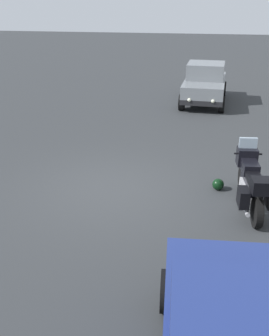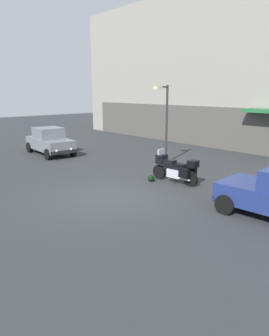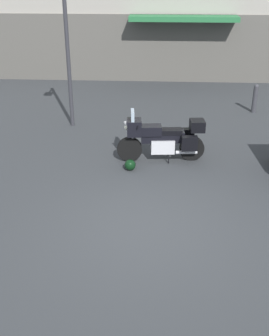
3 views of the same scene
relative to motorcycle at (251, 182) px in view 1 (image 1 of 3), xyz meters
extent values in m
plane|color=#2D3033|center=(-0.38, -3.21, -0.62)|extent=(80.00, 80.00, 0.00)
cylinder|color=black|center=(-0.85, -0.08, -0.30)|extent=(0.65, 0.20, 0.64)
cylinder|color=black|center=(0.76, 0.07, -0.30)|extent=(0.65, 0.20, 0.64)
cylinder|color=#B7B7BC|center=(-0.83, -0.07, 0.13)|extent=(0.33, 0.10, 0.68)
cube|color=#B7B7BC|center=(-0.01, 0.00, -0.20)|extent=(0.63, 0.45, 0.36)
cube|color=black|center=(-0.01, 0.00, 0.04)|extent=(1.12, 0.38, 0.28)
cube|color=black|center=(-0.30, -0.03, 0.22)|extent=(0.55, 0.39, 0.24)
cube|color=black|center=(0.19, 0.02, 0.18)|extent=(0.58, 0.35, 0.12)
cube|color=black|center=(-0.73, -0.06, 0.30)|extent=(0.40, 0.47, 0.40)
cube|color=#8C9EAD|center=(-0.77, -0.07, 0.60)|extent=(0.12, 0.41, 0.28)
sphere|color=#EAEACC|center=(-0.91, -0.08, 0.30)|extent=(0.14, 0.14, 0.14)
cylinder|color=black|center=(-0.65, -0.06, 0.40)|extent=(0.10, 0.62, 0.04)
cylinder|color=#B7B7BC|center=(0.61, -0.14, -0.32)|extent=(0.56, 0.14, 0.09)
cube|color=black|center=(0.67, -0.22, -0.04)|extent=(0.42, 0.24, 0.36)
cube|color=black|center=(0.86, 0.08, 0.33)|extent=(0.39, 0.43, 0.28)
cylinder|color=black|center=(0.16, -0.16, -0.47)|extent=(0.04, 0.13, 0.29)
sphere|color=black|center=(-0.80, -0.65, -0.48)|extent=(0.28, 0.28, 0.28)
cube|color=slate|center=(-9.24, -1.06, 0.04)|extent=(3.89, 1.86, 0.68)
cube|color=slate|center=(-9.39, -1.05, 0.70)|extent=(1.68, 1.60, 0.64)
cube|color=#8C9EAD|center=(-8.64, -1.10, 0.70)|extent=(0.14, 1.40, 0.54)
cube|color=#8C9EAD|center=(-10.14, -1.01, 0.70)|extent=(0.14, 1.40, 0.51)
cube|color=black|center=(-7.39, -1.17, -0.20)|extent=(0.21, 1.64, 0.20)
cube|color=black|center=(-11.08, -0.96, -0.20)|extent=(0.21, 1.64, 0.20)
cylinder|color=black|center=(-7.75, -0.37, -0.30)|extent=(0.65, 0.26, 0.64)
cylinder|color=black|center=(-7.84, -1.92, -0.30)|extent=(0.65, 0.26, 0.64)
cylinder|color=black|center=(-10.64, -0.20, -0.30)|extent=(0.65, 0.26, 0.64)
cylinder|color=black|center=(-10.73, -1.76, -0.30)|extent=(0.65, 0.26, 0.64)
sphere|color=silver|center=(-7.32, -0.72, -0.08)|extent=(0.14, 0.14, 0.14)
sphere|color=silver|center=(-7.37, -1.62, -0.08)|extent=(0.14, 0.14, 0.14)
cube|color=#8C9EAD|center=(4.29, -0.59, 0.64)|extent=(0.15, 1.50, 0.48)
cube|color=black|center=(2.94, -0.67, -0.20)|extent=(0.23, 1.76, 0.20)
cylinder|color=black|center=(3.40, -1.49, -0.30)|extent=(0.65, 0.26, 0.64)
camera|label=1|loc=(8.20, -1.20, 3.76)|focal=43.59mm
camera|label=2|loc=(8.45, -9.81, 3.16)|focal=33.40mm
camera|label=3|loc=(-0.13, -9.98, 3.95)|focal=44.62mm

